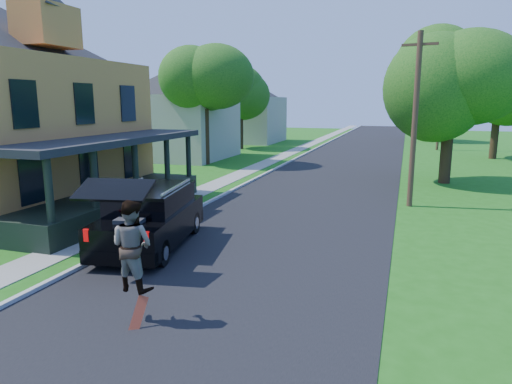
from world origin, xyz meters
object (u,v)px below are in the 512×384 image
(black_suv, at_px, (151,217))
(skateboarder, at_px, (132,245))
(tree_right_near, at_px, (452,72))
(utility_pole_near, at_px, (415,118))

(black_suv, relative_size, skateboarder, 2.96)
(skateboarder, bearing_deg, black_suv, -56.71)
(tree_right_near, bearing_deg, skateboarder, -110.40)
(utility_pole_near, bearing_deg, skateboarder, -104.11)
(skateboarder, xyz_separation_m, utility_pole_near, (5.50, 12.86, 2.20))
(skateboarder, relative_size, tree_right_near, 0.21)
(skateboarder, distance_m, tree_right_near, 21.42)
(black_suv, distance_m, utility_pole_near, 11.85)
(skateboarder, bearing_deg, utility_pole_near, -106.85)
(black_suv, xyz_separation_m, utility_pole_near, (7.70, 8.55, 2.84))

